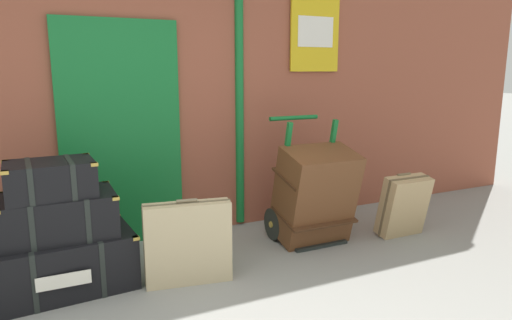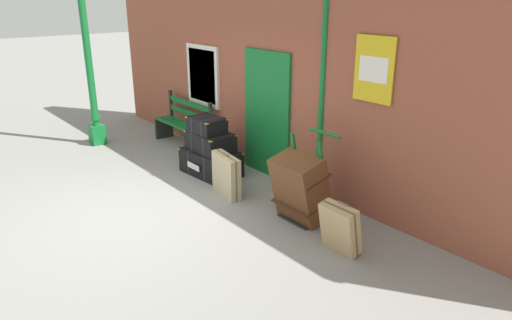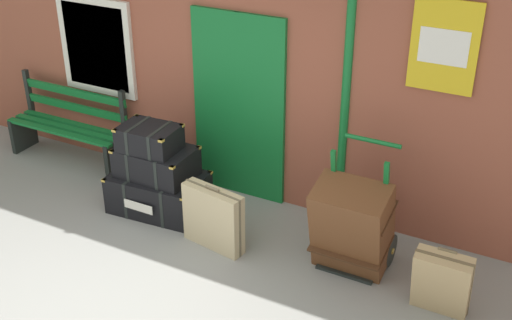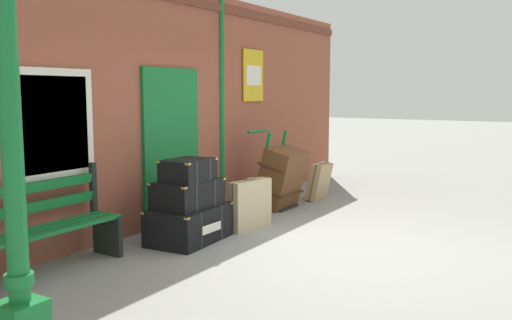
{
  "view_description": "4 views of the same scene",
  "coord_description": "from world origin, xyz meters",
  "px_view_note": "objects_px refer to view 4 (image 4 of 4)",
  "views": [
    {
      "loc": [
        -0.7,
        -1.88,
        1.65
      ],
      "look_at": [
        1.07,
        1.86,
        0.82
      ],
      "focal_mm": 31.81,
      "sensor_mm": 36.0,
      "label": 1
    },
    {
      "loc": [
        5.73,
        -2.51,
        2.98
      ],
      "look_at": [
        0.53,
        1.73,
        0.56
      ],
      "focal_mm": 32.93,
      "sensor_mm": 36.0,
      "label": 2
    },
    {
      "loc": [
        3.17,
        -3.28,
        3.86
      ],
      "look_at": [
        0.51,
        1.76,
        0.85
      ],
      "focal_mm": 46.09,
      "sensor_mm": 36.0,
      "label": 3
    },
    {
      "loc": [
        -5.74,
        -2.36,
        1.78
      ],
      "look_at": [
        0.71,
        1.56,
        0.85
      ],
      "focal_mm": 38.65,
      "sensor_mm": 36.0,
      "label": 4
    }
  ],
  "objects_px": {
    "steamer_trunk_top": "(188,170)",
    "suitcase_charcoal": "(319,181)",
    "platform_bench": "(45,229)",
    "suitcase_tan": "(250,205)",
    "steamer_trunk_middle": "(188,194)",
    "lamp_post": "(14,189)",
    "steamer_trunk_base": "(189,224)",
    "large_brown_trunk": "(281,177)",
    "porters_trolley": "(271,190)"
  },
  "relations": [
    {
      "from": "platform_bench",
      "to": "suitcase_tan",
      "type": "distance_m",
      "value": 2.68
    },
    {
      "from": "platform_bench",
      "to": "steamer_trunk_top",
      "type": "xyz_separation_m",
      "value": [
        1.62,
        -0.51,
        0.43
      ]
    },
    {
      "from": "suitcase_charcoal",
      "to": "suitcase_tan",
      "type": "xyz_separation_m",
      "value": [
        -2.25,
        -0.06,
        0.01
      ]
    },
    {
      "from": "steamer_trunk_base",
      "to": "steamer_trunk_middle",
      "type": "height_order",
      "value": "steamer_trunk_middle"
    },
    {
      "from": "steamer_trunk_top",
      "to": "suitcase_tan",
      "type": "height_order",
      "value": "steamer_trunk_top"
    },
    {
      "from": "suitcase_tan",
      "to": "steamer_trunk_top",
      "type": "bearing_deg",
      "value": 163.01
    },
    {
      "from": "lamp_post",
      "to": "steamer_trunk_middle",
      "type": "bearing_deg",
      "value": 16.78
    },
    {
      "from": "steamer_trunk_middle",
      "to": "steamer_trunk_top",
      "type": "distance_m",
      "value": 0.29
    },
    {
      "from": "lamp_post",
      "to": "suitcase_charcoal",
      "type": "height_order",
      "value": "lamp_post"
    },
    {
      "from": "lamp_post",
      "to": "steamer_trunk_middle",
      "type": "distance_m",
      "value": 3.08
    },
    {
      "from": "steamer_trunk_base",
      "to": "large_brown_trunk",
      "type": "height_order",
      "value": "large_brown_trunk"
    },
    {
      "from": "platform_bench",
      "to": "large_brown_trunk",
      "type": "bearing_deg",
      "value": -7.58
    },
    {
      "from": "lamp_post",
      "to": "suitcase_tan",
      "type": "relative_size",
      "value": 4.44
    },
    {
      "from": "porters_trolley",
      "to": "large_brown_trunk",
      "type": "xyz_separation_m",
      "value": [
        0.0,
        -0.17,
        0.21
      ]
    },
    {
      "from": "steamer_trunk_base",
      "to": "steamer_trunk_middle",
      "type": "bearing_deg",
      "value": 128.52
    },
    {
      "from": "steamer_trunk_top",
      "to": "suitcase_tan",
      "type": "relative_size",
      "value": 0.92
    },
    {
      "from": "large_brown_trunk",
      "to": "suitcase_tan",
      "type": "relative_size",
      "value": 1.4
    },
    {
      "from": "steamer_trunk_top",
      "to": "suitcase_tan",
      "type": "distance_m",
      "value": 1.12
    },
    {
      "from": "lamp_post",
      "to": "suitcase_charcoal",
      "type": "distance_m",
      "value": 6.13
    },
    {
      "from": "steamer_trunk_middle",
      "to": "suitcase_tan",
      "type": "height_order",
      "value": "steamer_trunk_middle"
    },
    {
      "from": "platform_bench",
      "to": "steamer_trunk_base",
      "type": "height_order",
      "value": "platform_bench"
    },
    {
      "from": "steamer_trunk_base",
      "to": "suitcase_tan",
      "type": "distance_m",
      "value": 0.95
    },
    {
      "from": "platform_bench",
      "to": "suitcase_tan",
      "type": "xyz_separation_m",
      "value": [
        2.55,
        -0.79,
        -0.12
      ]
    },
    {
      "from": "steamer_trunk_middle",
      "to": "porters_trolley",
      "type": "height_order",
      "value": "porters_trolley"
    },
    {
      "from": "lamp_post",
      "to": "suitcase_tan",
      "type": "height_order",
      "value": "lamp_post"
    },
    {
      "from": "platform_bench",
      "to": "suitcase_charcoal",
      "type": "relative_size",
      "value": 2.49
    },
    {
      "from": "lamp_post",
      "to": "porters_trolley",
      "type": "distance_m",
      "value": 5.3
    },
    {
      "from": "steamer_trunk_middle",
      "to": "suitcase_tan",
      "type": "distance_m",
      "value": 0.98
    },
    {
      "from": "steamer_trunk_middle",
      "to": "large_brown_trunk",
      "type": "relative_size",
      "value": 0.85
    },
    {
      "from": "porters_trolley",
      "to": "large_brown_trunk",
      "type": "height_order",
      "value": "porters_trolley"
    },
    {
      "from": "platform_bench",
      "to": "steamer_trunk_top",
      "type": "relative_size",
      "value": 2.53
    },
    {
      "from": "porters_trolley",
      "to": "large_brown_trunk",
      "type": "relative_size",
      "value": 1.25
    },
    {
      "from": "steamer_trunk_top",
      "to": "suitcase_charcoal",
      "type": "height_order",
      "value": "steamer_trunk_top"
    },
    {
      "from": "steamer_trunk_top",
      "to": "suitcase_tan",
      "type": "bearing_deg",
      "value": -16.99
    },
    {
      "from": "steamer_trunk_base",
      "to": "platform_bench",
      "type": "bearing_deg",
      "value": 163.93
    },
    {
      "from": "steamer_trunk_middle",
      "to": "steamer_trunk_base",
      "type": "bearing_deg",
      "value": -51.48
    },
    {
      "from": "lamp_post",
      "to": "steamer_trunk_top",
      "type": "relative_size",
      "value": 4.82
    },
    {
      "from": "platform_bench",
      "to": "porters_trolley",
      "type": "relative_size",
      "value": 1.34
    },
    {
      "from": "steamer_trunk_top",
      "to": "suitcase_tan",
      "type": "xyz_separation_m",
      "value": [
        0.93,
        -0.28,
        -0.55
      ]
    },
    {
      "from": "steamer_trunk_top",
      "to": "suitcase_charcoal",
      "type": "distance_m",
      "value": 3.23
    },
    {
      "from": "porters_trolley",
      "to": "platform_bench",
      "type": "bearing_deg",
      "value": 174.97
    },
    {
      "from": "suitcase_charcoal",
      "to": "steamer_trunk_middle",
      "type": "bearing_deg",
      "value": 175.19
    },
    {
      "from": "platform_bench",
      "to": "suitcase_charcoal",
      "type": "xyz_separation_m",
      "value": [
        4.8,
        -0.74,
        -0.13
      ]
    },
    {
      "from": "steamer_trunk_middle",
      "to": "suitcase_charcoal",
      "type": "bearing_deg",
      "value": -4.81
    },
    {
      "from": "platform_bench",
      "to": "steamer_trunk_base",
      "type": "xyz_separation_m",
      "value": [
        1.66,
        -0.48,
        -0.23
      ]
    },
    {
      "from": "steamer_trunk_base",
      "to": "suitcase_tan",
      "type": "xyz_separation_m",
      "value": [
        0.89,
        -0.31,
        0.11
      ]
    },
    {
      "from": "suitcase_tan",
      "to": "lamp_post",
      "type": "bearing_deg",
      "value": -171.72
    },
    {
      "from": "steamer_trunk_middle",
      "to": "porters_trolley",
      "type": "xyz_separation_m",
      "value": [
        2.23,
        0.13,
        -0.31
      ]
    },
    {
      "from": "steamer_trunk_base",
      "to": "steamer_trunk_top",
      "type": "distance_m",
      "value": 0.66
    },
    {
      "from": "platform_bench",
      "to": "porters_trolley",
      "type": "bearing_deg",
      "value": -5.03
    }
  ]
}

